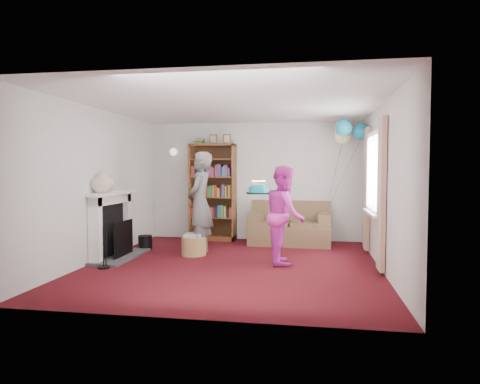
% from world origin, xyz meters
% --- Properties ---
extents(ground, '(5.00, 5.00, 0.00)m').
position_xyz_m(ground, '(0.00, 0.00, 0.00)').
color(ground, '#350810').
rests_on(ground, ground).
extents(wall_back, '(4.50, 0.02, 2.50)m').
position_xyz_m(wall_back, '(0.00, 2.51, 1.25)').
color(wall_back, silver).
rests_on(wall_back, ground).
extents(wall_left, '(0.02, 5.00, 2.50)m').
position_xyz_m(wall_left, '(-2.26, 0.00, 1.25)').
color(wall_left, silver).
rests_on(wall_left, ground).
extents(wall_right, '(0.02, 5.00, 2.50)m').
position_xyz_m(wall_right, '(2.26, 0.00, 1.25)').
color(wall_right, silver).
rests_on(wall_right, ground).
extents(ceiling, '(4.50, 5.00, 0.01)m').
position_xyz_m(ceiling, '(0.00, 0.00, 2.50)').
color(ceiling, white).
rests_on(ceiling, wall_back).
extents(fireplace, '(0.55, 1.80, 1.12)m').
position_xyz_m(fireplace, '(-2.09, 0.19, 0.51)').
color(fireplace, '#3F3F42').
rests_on(fireplace, ground).
extents(window_bay, '(0.14, 2.02, 2.20)m').
position_xyz_m(window_bay, '(2.21, 0.60, 1.20)').
color(window_bay, white).
rests_on(window_bay, ground).
extents(wall_sconce, '(0.16, 0.23, 0.16)m').
position_xyz_m(wall_sconce, '(-1.75, 2.36, 1.88)').
color(wall_sconce, gold).
rests_on(wall_sconce, ground).
extents(bookcase, '(0.96, 0.42, 2.24)m').
position_xyz_m(bookcase, '(-0.86, 2.30, 0.99)').
color(bookcase, '#472B14').
rests_on(bookcase, ground).
extents(sofa, '(1.61, 0.85, 0.85)m').
position_xyz_m(sofa, '(0.80, 2.07, 0.32)').
color(sofa, brown).
rests_on(sofa, ground).
extents(wicker_basket, '(0.43, 0.43, 0.39)m').
position_xyz_m(wicker_basket, '(-0.82, 0.62, 0.18)').
color(wicker_basket, '#9D7E49').
rests_on(wicker_basket, ground).
extents(person_striped, '(0.45, 0.67, 1.81)m').
position_xyz_m(person_striped, '(-0.73, 0.73, 0.91)').
color(person_striped, black).
rests_on(person_striped, ground).
extents(person_magenta, '(0.69, 0.84, 1.57)m').
position_xyz_m(person_magenta, '(0.79, 0.24, 0.78)').
color(person_magenta, '#D22AA6').
rests_on(person_magenta, ground).
extents(birthday_cake, '(0.40, 0.40, 0.22)m').
position_xyz_m(birthday_cake, '(0.34, 0.53, 1.16)').
color(birthday_cake, black).
rests_on(birthday_cake, ground).
extents(balloons, '(0.81, 0.70, 1.79)m').
position_xyz_m(balloons, '(1.90, 1.80, 2.22)').
color(balloons, '#3F3F3F').
rests_on(balloons, ground).
extents(mantel_vase, '(0.48, 0.48, 0.38)m').
position_xyz_m(mantel_vase, '(-2.12, -0.15, 1.32)').
color(mantel_vase, beige).
rests_on(mantel_vase, fireplace).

